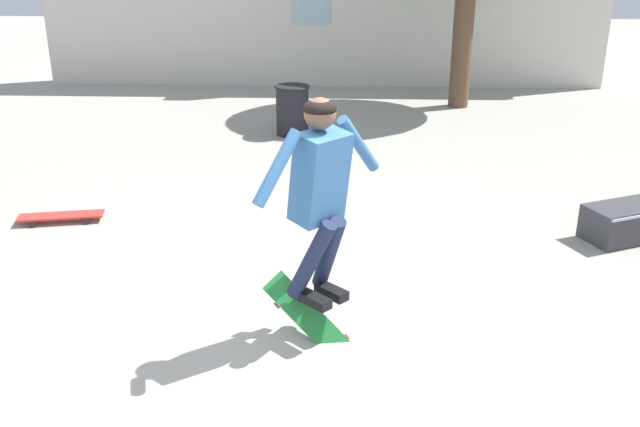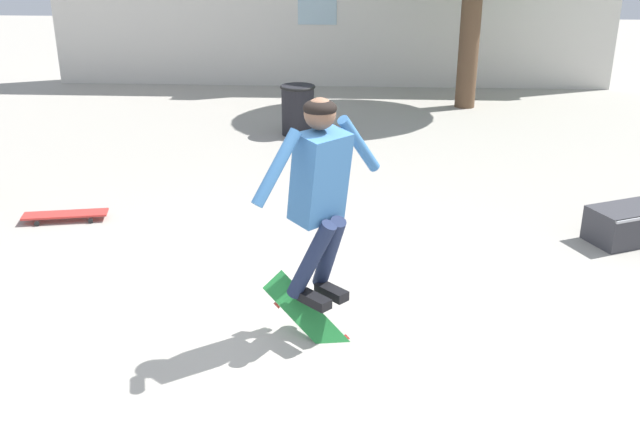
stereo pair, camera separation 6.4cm
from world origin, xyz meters
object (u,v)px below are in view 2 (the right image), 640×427
at_px(trash_bin, 298,109).
at_px(skater, 320,185).
at_px(skateboard_flipping, 312,321).
at_px(skateboard_resting, 65,214).

bearing_deg(trash_bin, skater, -83.42).
height_order(skateboard_flipping, skateboard_resting, skateboard_flipping).
distance_m(skateboard_flipping, skateboard_resting, 3.35).
bearing_deg(skateboard_resting, skateboard_flipping, -49.47).
xyz_separation_m(skater, skateboard_flipping, (-0.06, -0.01, -1.04)).
distance_m(trash_bin, skateboard_resting, 3.99).
xyz_separation_m(trash_bin, skateboard_resting, (-2.07, -3.40, -0.30)).
bearing_deg(skateboard_flipping, skateboard_resting, 164.83).
relative_size(skater, skateboard_resting, 1.70).
height_order(trash_bin, skater, skater).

